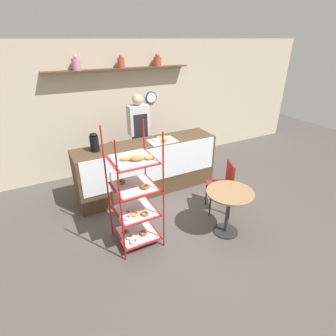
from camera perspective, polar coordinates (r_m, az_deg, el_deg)
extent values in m
plane|color=#4C4742|center=(4.30, 2.86, -12.61)|extent=(14.00, 14.00, 0.00)
cube|color=beige|center=(5.88, -10.10, 12.69)|extent=(10.00, 0.06, 2.70)
cube|color=#4C331E|center=(5.61, -10.27, 20.51)|extent=(2.95, 0.24, 0.02)
cylinder|color=#CC7F99|center=(5.39, -19.36, 20.50)|extent=(0.15, 0.15, 0.20)
sphere|color=#CC7F99|center=(5.39, -19.58, 21.84)|extent=(0.08, 0.08, 0.08)
cylinder|color=#B24C33|center=(5.60, -10.17, 21.56)|extent=(0.14, 0.14, 0.19)
sphere|color=#B24C33|center=(5.60, -10.28, 22.75)|extent=(0.08, 0.08, 0.08)
cylinder|color=#B24C33|center=(5.90, -2.33, 22.13)|extent=(0.16, 0.16, 0.18)
sphere|color=#B24C33|center=(5.89, -2.35, 23.29)|extent=(0.09, 0.09, 0.09)
cylinder|color=navy|center=(6.04, -3.69, 15.08)|extent=(0.26, 0.03, 0.26)
cylinder|color=white|center=(6.03, -3.61, 15.05)|extent=(0.22, 0.00, 0.22)
cube|color=#4C3823|center=(5.00, -4.46, 0.15)|extent=(2.66, 0.61, 1.00)
cube|color=silver|center=(4.67, -3.00, 0.65)|extent=(2.55, 0.01, 0.64)
cylinder|color=#A51919|center=(3.27, -10.23, -8.33)|extent=(0.02, 0.02, 1.73)
cylinder|color=#A51919|center=(3.45, -0.99, -5.86)|extent=(0.02, 0.02, 1.73)
cylinder|color=#A51919|center=(3.76, -13.11, -3.69)|extent=(0.02, 0.02, 1.73)
cylinder|color=#A51919|center=(3.91, -4.91, -1.76)|extent=(0.02, 0.02, 1.73)
cube|color=#A51919|center=(4.02, -6.70, -13.91)|extent=(0.56, 0.57, 0.01)
cube|color=silver|center=(4.01, -6.71, -13.77)|extent=(0.50, 0.50, 0.01)
torus|color=brown|center=(4.00, -9.25, -13.63)|extent=(0.11, 0.11, 0.04)
torus|color=brown|center=(3.95, -5.35, -13.91)|extent=(0.12, 0.12, 0.04)
torus|color=#EAB2C1|center=(3.84, -7.51, -15.54)|extent=(0.12, 0.12, 0.03)
torus|color=silver|center=(3.92, -8.27, -14.47)|extent=(0.14, 0.14, 0.04)
cube|color=#A51919|center=(3.77, -7.02, -9.29)|extent=(0.56, 0.57, 0.01)
cube|color=silver|center=(3.77, -7.03, -9.14)|extent=(0.50, 0.50, 0.01)
torus|color=brown|center=(3.66, -5.08, -9.85)|extent=(0.11, 0.11, 0.03)
torus|color=#EAB2C1|center=(3.62, -9.01, -10.53)|extent=(0.13, 0.13, 0.03)
torus|color=silver|center=(3.71, -8.78, -9.42)|extent=(0.13, 0.13, 0.04)
torus|color=tan|center=(3.67, -7.28, -9.80)|extent=(0.13, 0.13, 0.04)
cube|color=#A51919|center=(3.56, -7.37, -4.07)|extent=(0.56, 0.57, 0.01)
cube|color=silver|center=(3.55, -7.38, -3.90)|extent=(0.50, 0.50, 0.01)
torus|color=brown|center=(3.63, -10.15, -2.97)|extent=(0.12, 0.12, 0.04)
torus|color=brown|center=(3.47, -5.06, -4.04)|extent=(0.13, 0.13, 0.04)
cube|color=#A51919|center=(3.37, -7.75, 1.77)|extent=(0.56, 0.57, 0.01)
cube|color=silver|center=(3.37, -7.76, 1.96)|extent=(0.50, 0.50, 0.01)
ellipsoid|color=olive|center=(3.27, -6.75, 2.07)|extent=(0.18, 0.13, 0.07)
ellipsoid|color=#B27F47|center=(3.31, -6.80, 2.35)|extent=(0.22, 0.13, 0.07)
ellipsoid|color=tan|center=(3.31, -3.93, 2.40)|extent=(0.17, 0.12, 0.07)
ellipsoid|color=tan|center=(3.31, -8.78, 2.18)|extent=(0.23, 0.12, 0.07)
cube|color=#282833|center=(5.48, -6.06, 2.47)|extent=(0.24, 0.19, 0.99)
cube|color=#B2B2B7|center=(5.21, -6.47, 10.35)|extent=(0.40, 0.22, 0.57)
cube|color=black|center=(5.14, -5.92, 8.95)|extent=(0.28, 0.01, 0.48)
sphere|color=tan|center=(5.12, -6.69, 14.58)|extent=(0.20, 0.20, 0.20)
cylinder|color=#262628|center=(4.30, 12.39, -13.24)|extent=(0.38, 0.38, 0.02)
cylinder|color=#333338|center=(4.08, 12.87, -9.43)|extent=(0.06, 0.06, 0.68)
cylinder|color=olive|center=(3.89, 13.39, -5.20)|extent=(0.69, 0.69, 0.02)
cylinder|color=black|center=(4.72, 8.33, -5.51)|extent=(0.02, 0.02, 0.47)
cylinder|color=black|center=(4.46, 9.18, -7.69)|extent=(0.02, 0.02, 0.47)
cylinder|color=black|center=(4.80, 12.12, -5.29)|extent=(0.02, 0.02, 0.47)
cylinder|color=black|center=(4.54, 13.18, -7.42)|extent=(0.02, 0.02, 0.47)
cube|color=maroon|center=(4.50, 10.96, -3.81)|extent=(0.50, 0.50, 0.03)
cube|color=maroon|center=(4.44, 13.38, -1.32)|extent=(0.17, 0.34, 0.40)
cylinder|color=black|center=(4.53, -15.72, 5.13)|extent=(0.15, 0.15, 0.27)
ellipsoid|color=black|center=(4.48, -15.96, 6.99)|extent=(0.12, 0.12, 0.06)
cube|color=silver|center=(4.86, -1.23, 5.94)|extent=(0.51, 0.35, 0.01)
torus|color=silver|center=(4.88, -0.62, 6.36)|extent=(0.12, 0.12, 0.03)
torus|color=brown|center=(4.77, -0.90, 5.87)|extent=(0.11, 0.11, 0.04)
torus|color=#EAB2C1|center=(4.96, -0.75, 6.70)|extent=(0.12, 0.12, 0.04)
torus|color=gold|center=(4.86, -0.19, 6.27)|extent=(0.12, 0.12, 0.04)
torus|color=tan|center=(4.93, -1.78, 6.58)|extent=(0.14, 0.14, 0.04)
torus|color=#EAB2C1|center=(4.83, -2.69, 6.13)|extent=(0.13, 0.13, 0.04)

